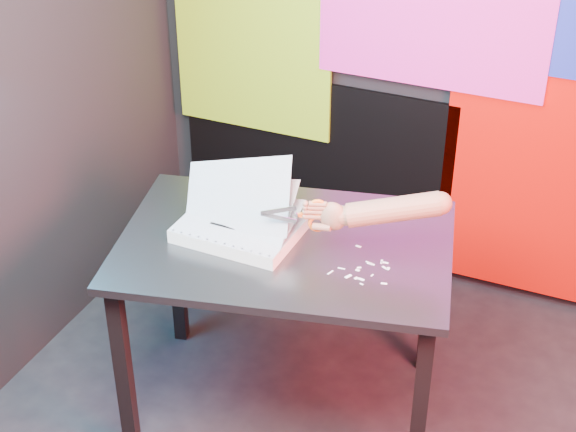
% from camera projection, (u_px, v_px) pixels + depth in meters
% --- Properties ---
extents(room, '(3.01, 3.01, 2.71)m').
position_uv_depth(room, '(377.00, 167.00, 2.22)').
color(room, black).
rests_on(room, ground).
extents(backdrop, '(2.88, 0.05, 2.08)m').
position_uv_depth(backdrop, '(502.00, 96.00, 3.54)').
color(backdrop, '#C00D05').
rests_on(backdrop, ground).
extents(work_table, '(1.28, 0.99, 0.75)m').
position_uv_depth(work_table, '(285.00, 265.00, 3.07)').
color(work_table, black).
rests_on(work_table, ground).
extents(printout_stack, '(0.45, 0.31, 0.30)m').
position_uv_depth(printout_stack, '(239.00, 227.00, 3.04)').
color(printout_stack, white).
rests_on(printout_stack, work_table).
extents(scissors, '(0.21, 0.08, 0.12)m').
position_uv_depth(scissors, '(313.00, 215.00, 2.88)').
color(scissors, silver).
rests_on(scissors, printout_stack).
extents(hand_forearm, '(0.45, 0.19, 0.16)m').
position_uv_depth(hand_forearm, '(383.00, 210.00, 2.85)').
color(hand_forearm, '#965A42').
rests_on(hand_forearm, work_table).
extents(paper_clippings, '(0.20, 0.21, 0.00)m').
position_uv_depth(paper_clippings, '(365.00, 269.00, 2.88)').
color(paper_clippings, white).
rests_on(paper_clippings, work_table).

